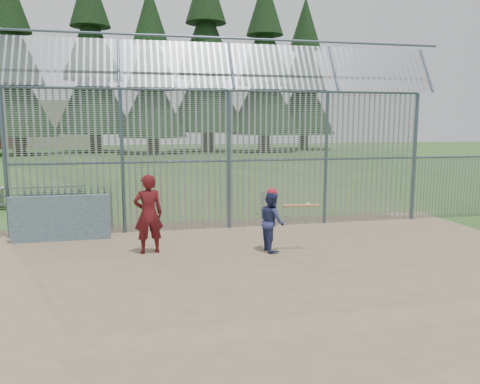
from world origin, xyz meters
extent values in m
plane|color=#2D511E|center=(0.00, 0.00, 0.00)|extent=(120.00, 120.00, 0.00)
cube|color=#756047|center=(0.00, -0.50, 0.01)|extent=(14.00, 10.00, 0.02)
cube|color=#38566B|center=(-4.60, 2.90, 0.62)|extent=(2.50, 0.12, 1.20)
imported|color=navy|center=(0.52, 0.80, 0.74)|extent=(0.60, 0.74, 1.44)
imported|color=maroon|center=(-2.38, 1.25, 0.96)|extent=(0.74, 0.54, 1.88)
imported|color=slate|center=(2.76, 17.76, 0.43)|extent=(0.51, 0.23, 0.86)
sphere|color=#B0172C|center=(0.52, 0.80, 1.44)|extent=(0.23, 0.23, 0.23)
cylinder|color=#AA7F4C|center=(1.22, 0.65, 1.13)|extent=(0.85, 0.23, 0.07)
sphere|color=#AA7F4C|center=(0.79, 0.65, 1.13)|extent=(0.09, 0.09, 0.09)
sphere|color=white|center=(1.42, 0.75, 1.13)|extent=(0.09, 0.09, 0.09)
cylinder|color=#969A9F|center=(1.67, 5.27, 0.35)|extent=(0.52, 0.52, 0.70)
cylinder|color=#9EA0A5|center=(1.67, 5.27, 0.72)|extent=(0.56, 0.56, 0.05)
sphere|color=#9EA0A5|center=(1.67, 5.27, 0.77)|extent=(0.10, 0.10, 0.10)
cube|color=slate|center=(-6.15, 8.17, 0.20)|extent=(3.00, 0.25, 0.05)
cube|color=slate|center=(-6.15, 8.52, 0.45)|extent=(3.00, 0.25, 0.05)
cube|color=gray|center=(-6.15, 8.87, 0.70)|extent=(3.00, 0.25, 0.05)
cube|color=slate|center=(-7.55, 8.52, 0.35)|extent=(0.06, 0.90, 0.70)
cube|color=slate|center=(-4.75, 8.52, 0.35)|extent=(0.06, 0.90, 0.70)
cylinder|color=#47566B|center=(-6.00, 3.50, 2.00)|extent=(0.10, 0.10, 4.00)
cylinder|color=#47566B|center=(-3.00, 3.50, 2.00)|extent=(0.10, 0.10, 4.00)
cylinder|color=#47566B|center=(0.00, 3.50, 2.00)|extent=(0.10, 0.10, 4.00)
cylinder|color=#47566B|center=(3.00, 3.50, 2.00)|extent=(0.10, 0.10, 4.00)
cylinder|color=#47566B|center=(6.00, 3.50, 2.00)|extent=(0.10, 0.10, 4.00)
cylinder|color=#47566B|center=(0.00, 3.50, 4.00)|extent=(12.00, 0.07, 0.07)
cylinder|color=#47566B|center=(0.00, 3.50, 2.00)|extent=(12.00, 0.06, 0.06)
cube|color=gray|center=(0.00, 3.50, 2.00)|extent=(12.00, 0.02, 4.00)
cube|color=gray|center=(0.00, 3.12, 4.65)|extent=(12.00, 0.77, 1.31)
cylinder|color=#47566B|center=(6.00, 3.50, 1.00)|extent=(0.08, 0.08, 2.00)
cylinder|color=#332319|center=(-14.00, 40.00, 1.53)|extent=(1.19, 1.19, 3.06)
cone|color=black|center=(-14.00, 40.00, 10.20)|extent=(7.48, 7.48, 13.94)
cylinder|color=#332319|center=(-7.00, 43.00, 1.71)|extent=(1.33, 1.33, 3.42)
cone|color=black|center=(-7.00, 43.00, 11.40)|extent=(8.36, 8.36, 15.58)
cylinder|color=#332319|center=(-1.00, 39.00, 1.44)|extent=(1.12, 1.12, 2.88)
cone|color=black|center=(-1.00, 39.00, 9.60)|extent=(7.04, 7.04, 13.12)
cylinder|color=#332319|center=(5.00, 42.00, 1.80)|extent=(1.40, 1.40, 3.60)
cone|color=black|center=(5.00, 42.00, 12.00)|extent=(8.80, 8.80, 16.40)
cylinder|color=#332319|center=(11.00, 40.00, 1.62)|extent=(1.26, 1.26, 3.24)
cone|color=black|center=(11.00, 40.00, 10.80)|extent=(7.92, 7.92, 14.76)
cylinder|color=#332319|center=(17.00, 44.00, 1.53)|extent=(1.19, 1.19, 3.06)
cone|color=black|center=(17.00, 44.00, 10.20)|extent=(7.48, 7.48, 13.94)
cube|color=#B2A58C|center=(-12.00, 58.00, 3.00)|extent=(8.00, 7.00, 6.00)
camera|label=1|loc=(-2.58, -9.78, 3.08)|focal=35.00mm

